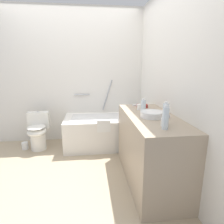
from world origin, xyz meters
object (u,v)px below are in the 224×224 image
toilet (38,131)px  drinking_glass_0 (140,107)px  water_bottle_2 (166,118)px  water_bottle_1 (166,114)px  sink_basin (152,114)px  water_bottle_0 (143,106)px  amenity_basket (142,106)px  bathtub (103,130)px  sink_faucet (166,114)px  soap_dish (136,105)px  drinking_glass_1 (164,122)px  toilet_paper_roll (25,146)px

toilet → drinking_glass_0: (1.63, -0.83, 0.58)m
water_bottle_2 → water_bottle_1: bearing=67.5°
sink_basin → water_bottle_2: bearing=-92.8°
water_bottle_0 → amenity_basket: size_ratio=1.31×
sink_basin → water_bottle_2: (-0.02, -0.44, 0.08)m
bathtub → water_bottle_1: bearing=-70.2°
water_bottle_1 → water_bottle_2: bearing=-112.5°
sink_basin → sink_faucet: sink_basin is taller
water_bottle_1 → soap_dish: bearing=94.9°
drinking_glass_1 → amenity_basket: (0.02, 0.88, -0.02)m
water_bottle_1 → soap_dish: 0.96m
sink_faucet → water_bottle_2: size_ratio=0.64×
sink_faucet → toilet_paper_roll: sink_faucet is taller
water_bottle_1 → bathtub: bearing=109.8°
drinking_glass_1 → toilet: bearing=137.0°
drinking_glass_1 → water_bottle_2: bearing=-107.3°
water_bottle_2 → sink_faucet: bearing=66.9°
drinking_glass_1 → sink_basin: bearing=91.1°
sink_faucet → water_bottle_0: bearing=128.9°
water_bottle_1 → drinking_glass_1: bearing=-118.6°
water_bottle_2 → drinking_glass_1: size_ratio=2.86×
sink_basin → water_bottle_0: bearing=98.4°
water_bottle_0 → water_bottle_1: bearing=-81.3°
drinking_glass_1 → toilet_paper_roll: 2.62m
sink_basin → soap_dish: bearing=93.1°
toilet_paper_roll → bathtub: bearing=0.9°
water_bottle_1 → amenity_basket: (-0.02, 0.81, -0.09)m
water_bottle_1 → water_bottle_0: bearing=98.7°
sink_basin → toilet: bearing=144.0°
toilet → soap_dish: 1.81m
bathtub → water_bottle_2: 1.87m
bathtub → water_bottle_0: bathtub is taller
toilet → toilet_paper_roll: bearing=-91.7°
water_bottle_2 → drinking_glass_0: size_ratio=2.98×
sink_faucet → water_bottle_1: (-0.12, -0.28, 0.08)m
water_bottle_0 → water_bottle_1: water_bottle_1 is taller
amenity_basket → sink_faucet: bearing=-75.4°
water_bottle_2 → soap_dish: water_bottle_2 is taller
water_bottle_2 → toilet_paper_roll: water_bottle_2 is taller
toilet → water_bottle_2: bearing=42.0°
drinking_glass_1 → water_bottle_1: bearing=61.4°
water_bottle_0 → sink_faucet: bearing=-51.1°
water_bottle_1 → toilet_paper_roll: (-1.96, 1.49, -0.92)m
sink_basin → sink_faucet: bearing=0.0°
toilet → amenity_basket: amenity_basket is taller
water_bottle_0 → drinking_glass_0: size_ratio=2.29×
sink_faucet → bathtub: bearing=118.4°
toilet → drinking_glass_1: 2.37m
bathtub → toilet_paper_roll: bathtub is taller
water_bottle_2 → drinking_glass_1: 0.12m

